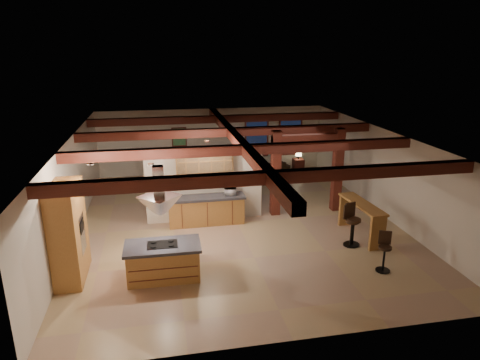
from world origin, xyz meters
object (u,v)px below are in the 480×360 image
object	(u,v)px
kitchen_island	(163,261)
sofa	(267,169)
dining_table	(233,187)
bar_counter	(361,214)

from	to	relation	value
kitchen_island	sofa	distance (m)	9.42
kitchen_island	sofa	world-z (taller)	kitchen_island
kitchen_island	dining_table	size ratio (longest dim) A/B	0.95
dining_table	bar_counter	bearing A→B (deg)	-57.59
kitchen_island	dining_table	bearing A→B (deg)	64.03
dining_table	bar_counter	world-z (taller)	bar_counter
dining_table	kitchen_island	bearing A→B (deg)	-119.07
kitchen_island	sofa	bearing A→B (deg)	59.87
bar_counter	kitchen_island	bearing A→B (deg)	-167.27
dining_table	sofa	size ratio (longest dim) A/B	0.98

